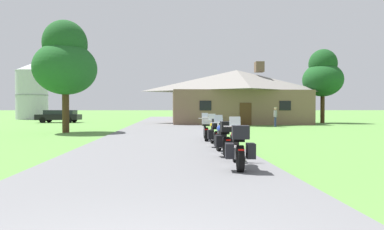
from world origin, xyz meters
TOP-DOWN VIEW (x-y plane):
  - ground_plane at (0.00, 20.00)m, footprint 500.00×500.00m
  - asphalt_driveway at (0.00, 18.00)m, footprint 6.40×80.00m
  - motorcycle_red_nearest_to_camera at (2.15, 5.75)m, footprint 0.86×2.08m
  - motorcycle_blue_second_in_row at (2.17, 8.14)m, footprint 0.74×2.08m
  - motorcycle_yellow_third_in_row at (2.24, 10.69)m, footprint 0.72×2.08m
  - motorcycle_blue_farthest_in_row at (2.12, 13.23)m, footprint 0.66×2.08m
  - stone_lodge at (7.44, 31.76)m, footprint 14.31×8.78m
  - bystander_gray_shirt_near_lodge at (9.39, 24.87)m, footprint 0.26×0.55m
  - tree_left_near at (-6.46, 19.40)m, footprint 4.05×4.05m
  - tree_right_of_lodge at (16.93, 31.94)m, footprint 4.27×4.27m
  - metal_silo_distant at (-19.62, 46.23)m, footprint 4.44×4.44m
  - parked_black_suv_far_left at (-11.94, 34.69)m, footprint 4.68×2.07m

SIDE VIEW (x-z plane):
  - ground_plane at x=0.00m, z-range 0.00..0.00m
  - asphalt_driveway at x=0.00m, z-range 0.00..0.06m
  - motorcycle_red_nearest_to_camera at x=2.15m, z-range -0.04..1.26m
  - motorcycle_blue_second_in_row at x=2.17m, z-range -0.04..1.26m
  - motorcycle_yellow_third_in_row at x=2.24m, z-range -0.04..1.26m
  - motorcycle_blue_farthest_in_row at x=2.12m, z-range -0.03..1.27m
  - parked_black_suv_far_left at x=-11.94m, z-range 0.08..1.48m
  - bystander_gray_shirt_near_lodge at x=9.39m, z-range 0.11..1.79m
  - stone_lodge at x=7.44m, z-range -0.37..6.19m
  - metal_silo_distant at x=-19.62m, z-range 0.01..8.08m
  - tree_left_near at x=-6.46m, z-range 1.00..8.35m
  - tree_right_of_lodge at x=16.93m, z-range 1.19..9.19m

